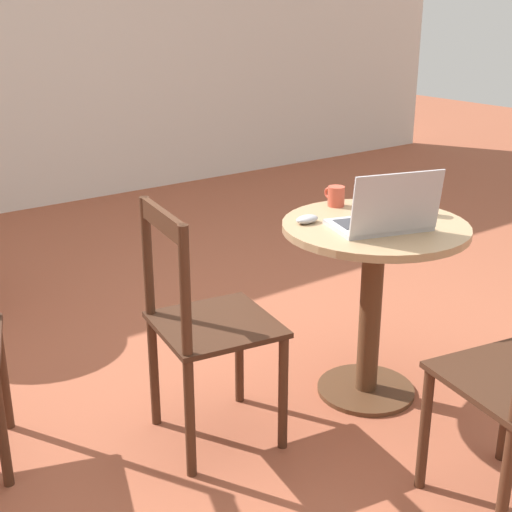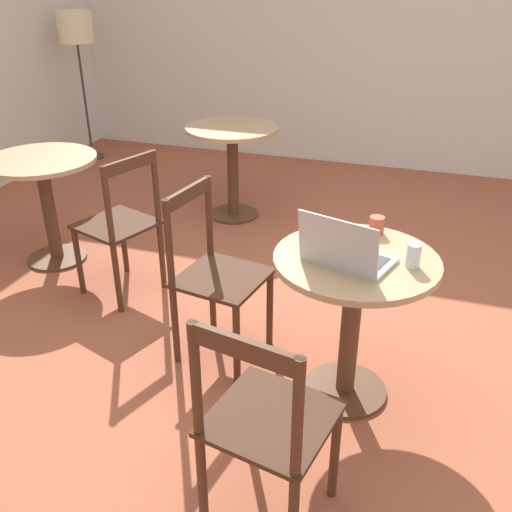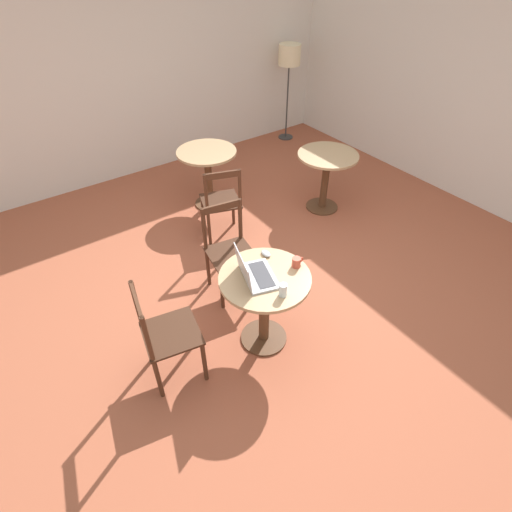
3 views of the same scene
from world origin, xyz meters
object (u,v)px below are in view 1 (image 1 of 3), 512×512
mug (336,196)px  chair_near_back (204,327)px  laptop (384,218)px  drinking_glass (419,201)px  mouse (307,219)px  cafe_table_near (373,270)px

mug → chair_near_back: bearing=101.8°
laptop → drinking_glass: 0.28m
drinking_glass → chair_near_back: bearing=82.3°
chair_near_back → mouse: size_ratio=9.19×
mouse → laptop: bearing=-144.5°
laptop → mug: bearing=-13.1°
chair_near_back → mug: size_ratio=8.58×
mug → drinking_glass: size_ratio=1.01×
cafe_table_near → chair_near_back: bearing=80.6°
laptop → mouse: (0.24, 0.17, -0.03)m
cafe_table_near → chair_near_back: (0.12, 0.72, -0.09)m
cafe_table_near → laptop: (-0.08, 0.04, 0.24)m
laptop → drinking_glass: (0.07, -0.27, 0.00)m
laptop → mouse: size_ratio=4.20×
laptop → cafe_table_near: bearing=-26.3°
cafe_table_near → chair_near_back: chair_near_back is taller
cafe_table_near → laptop: size_ratio=1.78×
mouse → mug: (0.11, -0.25, 0.03)m
mouse → mug: bearing=-65.8°
laptop → mug: laptop is taller
cafe_table_near → chair_near_back: size_ratio=0.81×
cafe_table_near → chair_near_back: 0.74m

